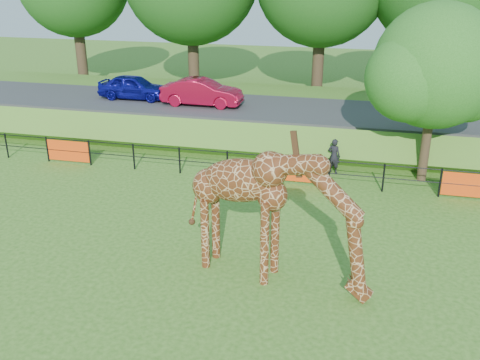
{
  "coord_description": "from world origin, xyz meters",
  "views": [
    {
      "loc": [
        5.2,
        -11.14,
        7.9
      ],
      "look_at": [
        1.73,
        3.04,
        2.0
      ],
      "focal_mm": 40.0,
      "sensor_mm": 36.0,
      "label": 1
    }
  ],
  "objects_px": {
    "tree_east": "(438,71)",
    "car_blue": "(134,87)",
    "giraffe": "(276,216)",
    "visitor": "(334,156)",
    "car_red": "(202,92)"
  },
  "relations": [
    {
      "from": "giraffe",
      "to": "tree_east",
      "type": "bearing_deg",
      "value": 75.69
    },
    {
      "from": "visitor",
      "to": "car_red",
      "type": "bearing_deg",
      "value": -10.37
    },
    {
      "from": "giraffe",
      "to": "car_blue",
      "type": "xyz_separation_m",
      "value": [
        -9.77,
        12.96,
        0.17
      ]
    },
    {
      "from": "car_red",
      "to": "visitor",
      "type": "height_order",
      "value": "car_red"
    },
    {
      "from": "car_blue",
      "to": "visitor",
      "type": "xyz_separation_m",
      "value": [
        10.67,
        -4.56,
        -1.32
      ]
    },
    {
      "from": "tree_east",
      "to": "car_red",
      "type": "bearing_deg",
      "value": 158.93
    },
    {
      "from": "car_blue",
      "to": "tree_east",
      "type": "bearing_deg",
      "value": -107.05
    },
    {
      "from": "giraffe",
      "to": "car_red",
      "type": "height_order",
      "value": "giraffe"
    },
    {
      "from": "giraffe",
      "to": "car_red",
      "type": "xyz_separation_m",
      "value": [
        -5.94,
        12.48,
        0.2
      ]
    },
    {
      "from": "car_blue",
      "to": "visitor",
      "type": "bearing_deg",
      "value": -112.7
    },
    {
      "from": "tree_east",
      "to": "car_blue",
      "type": "bearing_deg",
      "value": 162.5
    },
    {
      "from": "car_blue",
      "to": "car_red",
      "type": "distance_m",
      "value": 3.86
    },
    {
      "from": "visitor",
      "to": "car_blue",
      "type": "bearing_deg",
      "value": -2.71
    },
    {
      "from": "car_red",
      "to": "tree_east",
      "type": "xyz_separation_m",
      "value": [
        10.39,
        -4.0,
        2.21
      ]
    },
    {
      "from": "giraffe",
      "to": "car_blue",
      "type": "relative_size",
      "value": 1.43
    }
  ]
}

